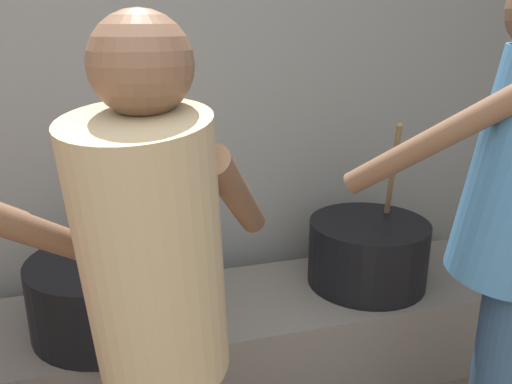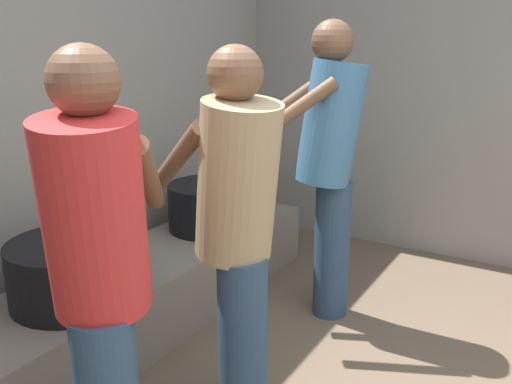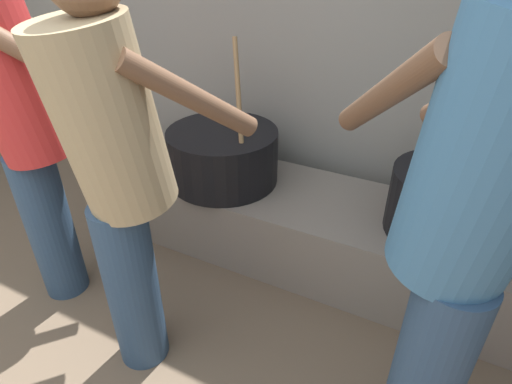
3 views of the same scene
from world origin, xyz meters
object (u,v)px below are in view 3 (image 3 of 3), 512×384
Objects in this scene: cooking_pot_main at (223,156)px; cooking_pot_secondary at (450,204)px; cook_in_blue_shirt at (467,223)px; cook_in_red_shirt at (26,124)px; cook_in_tan_shirt at (118,169)px.

cooking_pot_main is 1.12m from cooking_pot_secondary.
cooking_pot_secondary is (1.12, 0.04, 0.00)m from cooking_pot_main.
cook_in_blue_shirt is at bearing -33.74° from cooking_pot_main.
cook_in_red_shirt is (-1.60, -0.75, 0.35)m from cooking_pot_secondary.
cook_in_tan_shirt is (-1.03, -0.07, -0.07)m from cook_in_blue_shirt.
cooking_pot_main is 0.48× the size of cook_in_red_shirt.
cook_in_red_shirt is at bearing -155.02° from cooking_pot_secondary.
cook_in_red_shirt is (-1.62, 0.05, -0.07)m from cook_in_blue_shirt.
cooking_pot_secondary reaches higher than cooking_pot_main.
cook_in_blue_shirt reaches higher than cook_in_red_shirt.
cooking_pot_secondary is 0.48× the size of cook_in_red_shirt.
cook_in_red_shirt reaches higher than cooking_pot_main.
cook_in_tan_shirt is at bearing -11.24° from cook_in_red_shirt.
cooking_pot_main is 0.45× the size of cook_in_blue_shirt.
cook_in_blue_shirt is 1.03m from cook_in_tan_shirt.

